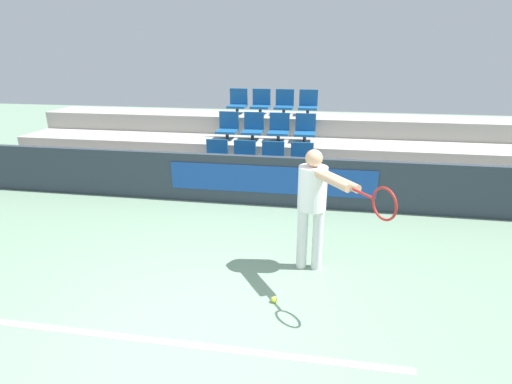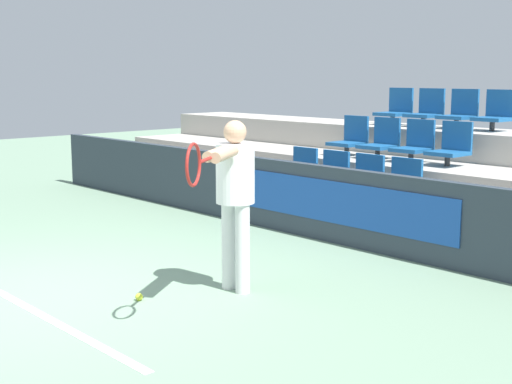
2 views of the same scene
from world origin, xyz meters
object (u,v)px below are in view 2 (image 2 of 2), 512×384
(stadium_chair_3, at_px, (400,186))
(stadium_chair_10, at_px, (460,112))
(stadium_chair_9, at_px, (427,110))
(stadium_chair_2, at_px, (363,180))
(tennis_ball, at_px, (139,297))
(stadium_chair_11, at_px, (496,113))
(stadium_chair_0, at_px, (299,171))
(stadium_chair_1, at_px, (330,176))
(stadium_chair_7, at_px, (451,147))
(stadium_chair_4, at_px, (350,138))
(tennis_player, at_px, (233,187))
(stadium_chair_5, at_px, (381,141))
(stadium_chair_6, at_px, (415,144))
(stadium_chair_8, at_px, (396,109))

(stadium_chair_3, xyz_separation_m, stadium_chair_10, (-0.56, 2.14, 0.78))
(stadium_chair_3, xyz_separation_m, stadium_chair_9, (-1.11, 2.14, 0.78))
(stadium_chair_10, bearing_deg, stadium_chair_2, -90.00)
(stadium_chair_2, relative_size, tennis_ball, 8.53)
(stadium_chair_11, bearing_deg, stadium_chair_3, -90.00)
(stadium_chair_10, bearing_deg, stadium_chair_0, -117.55)
(stadium_chair_1, distance_m, stadium_chair_9, 2.27)
(stadium_chair_7, distance_m, stadium_chair_10, 1.27)
(stadium_chair_4, xyz_separation_m, stadium_chair_11, (1.67, 1.07, 0.39))
(tennis_player, relative_size, tennis_ball, 23.37)
(stadium_chair_0, distance_m, stadium_chair_4, 1.14)
(stadium_chair_5, bearing_deg, tennis_ball, -77.41)
(tennis_player, bearing_deg, stadium_chair_0, 90.05)
(stadium_chair_1, height_order, stadium_chair_9, stadium_chair_9)
(stadium_chair_4, relative_size, stadium_chair_6, 1.00)
(stadium_chair_1, bearing_deg, stadium_chair_7, 43.79)
(tennis_player, bearing_deg, stadium_chair_7, 60.06)
(stadium_chair_3, distance_m, stadium_chair_7, 1.14)
(stadium_chair_2, bearing_deg, tennis_ball, -82.26)
(stadium_chair_4, bearing_deg, tennis_ball, -71.14)
(stadium_chair_1, relative_size, stadium_chair_3, 1.00)
(stadium_chair_7, bearing_deg, stadium_chair_4, 180.00)
(stadium_chair_8, bearing_deg, stadium_chair_1, -75.38)
(stadium_chair_2, relative_size, stadium_chair_3, 1.00)
(stadium_chair_2, bearing_deg, stadium_chair_8, 117.55)
(stadium_chair_2, height_order, stadium_chair_10, stadium_chair_10)
(stadium_chair_4, relative_size, tennis_ball, 8.53)
(stadium_chair_3, distance_m, stadium_chair_9, 2.53)
(stadium_chair_5, height_order, stadium_chair_9, stadium_chair_9)
(stadium_chair_3, bearing_deg, stadium_chair_11, 90.00)
(tennis_player, bearing_deg, stadium_chair_11, 59.08)
(stadium_chair_9, xyz_separation_m, tennis_ball, (1.05, -5.78, -1.38))
(stadium_chair_3, relative_size, stadium_chair_11, 1.00)
(stadium_chair_10, bearing_deg, stadium_chair_3, -75.38)
(stadium_chair_5, relative_size, stadium_chair_10, 1.00)
(tennis_ball, bearing_deg, stadium_chair_4, 108.86)
(stadium_chair_7, bearing_deg, stadium_chair_0, -147.42)
(stadium_chair_7, height_order, tennis_player, tennis_player)
(stadium_chair_8, height_order, stadium_chair_11, same)
(stadium_chair_6, height_order, stadium_chair_9, stadium_chair_9)
(stadium_chair_5, xyz_separation_m, stadium_chair_6, (0.56, 0.00, 0.00))
(stadium_chair_2, distance_m, stadium_chair_8, 2.53)
(stadium_chair_1, height_order, stadium_chair_6, stadium_chair_6)
(stadium_chair_7, relative_size, stadium_chair_11, 1.00)
(stadium_chair_0, height_order, stadium_chair_4, stadium_chair_4)
(stadium_chair_8, relative_size, tennis_ball, 8.53)
(stadium_chair_10, bearing_deg, stadium_chair_1, -104.62)
(stadium_chair_5, bearing_deg, stadium_chair_2, -62.45)
(stadium_chair_4, distance_m, stadium_chair_7, 1.67)
(stadium_chair_2, bearing_deg, stadium_chair_1, 180.00)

